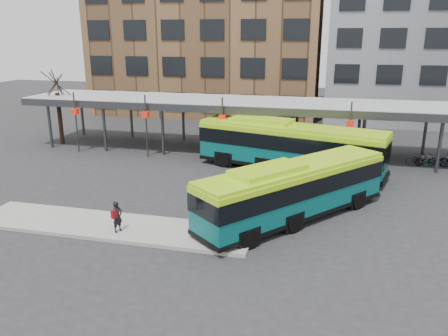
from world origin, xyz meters
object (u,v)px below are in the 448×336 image
bus_front (294,189)px  bus_rear (289,145)px  pedestrian (117,217)px  tree (60,116)px

bus_front → bus_rear: 8.38m
bus_rear → pedestrian: bearing=-104.3°
pedestrian → tree: bearing=61.1°
tree → pedestrian: size_ratio=3.71×
bus_front → bus_rear: size_ratio=0.78×
tree → bus_front: size_ratio=0.54×
bus_front → pedestrian: bus_front is taller
tree → pedestrian: 20.54m
bus_front → bus_rear: bearing=46.8°
tree → bus_rear: (20.01, -3.53, -0.59)m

